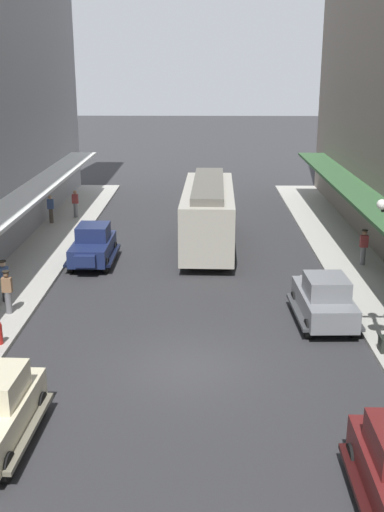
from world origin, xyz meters
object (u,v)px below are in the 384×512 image
at_px(pedestrian_4, 364,247).
at_px(pedestrian_5, 75,203).
at_px(parked_car_0, 93,244).
at_px(pedestrian_0, 8,292).
at_px(pedestrian_1, 4,280).
at_px(streetcar, 208,212).
at_px(parked_car_2, 324,298).
at_px(pedestrian_2, 51,209).

bearing_deg(pedestrian_4, pedestrian_5, 148.64).
bearing_deg(parked_car_0, pedestrian_0, -107.18).
bearing_deg(pedestrian_0, pedestrian_1, 112.15).
xyz_separation_m(pedestrian_0, pedestrian_5, (-0.50, 15.49, -0.02)).
bearing_deg(parked_car_0, streetcar, 27.21).
distance_m(pedestrian_1, pedestrian_4, 16.00).
bearing_deg(pedestrian_0, parked_car_2, -1.60).
distance_m(pedestrian_0, pedestrian_5, 15.50).
xyz_separation_m(pedestrian_1, pedestrian_4, (15.21, 4.98, 0.00)).
bearing_deg(pedestrian_2, streetcar, -26.16).
distance_m(streetcar, pedestrian_0, 12.13).
bearing_deg(pedestrian_2, parked_car_0, -63.11).
xyz_separation_m(parked_car_0, parked_car_2, (9.63, -6.99, 0.00)).
distance_m(streetcar, pedestrian_2, 10.27).
distance_m(pedestrian_2, pedestrian_5, 1.90).
relative_size(parked_car_2, pedestrian_5, 2.62).
distance_m(pedestrian_0, pedestrian_2, 14.08).
distance_m(streetcar, pedestrian_4, 7.93).
height_order(pedestrian_0, pedestrian_4, same).
distance_m(parked_car_0, pedestrian_0, 6.97).
distance_m(parked_car_0, pedestrian_2, 8.21).
bearing_deg(parked_car_0, pedestrian_2, 116.89).
relative_size(pedestrian_0, pedestrian_2, 1.02).
height_order(parked_car_0, parked_car_2, same).
xyz_separation_m(parked_car_0, pedestrian_0, (-2.06, -6.66, 0.07)).
height_order(parked_car_2, pedestrian_2, parked_car_2).
distance_m(parked_car_2, pedestrian_2, 19.56).
bearing_deg(pedestrian_4, parked_car_2, -114.76).
bearing_deg(parked_car_2, streetcar, 112.99).
bearing_deg(pedestrian_2, parked_car_2, -47.01).
bearing_deg(parked_car_2, pedestrian_1, 172.65).
xyz_separation_m(pedestrian_2, pedestrian_4, (16.36, -7.76, 0.02)).
xyz_separation_m(pedestrian_4, pedestrian_5, (-15.21, 9.27, -0.02)).
bearing_deg(parked_car_2, parked_car_0, 144.02).
height_order(pedestrian_2, pedestrian_4, pedestrian_4).
height_order(parked_car_0, pedestrian_4, parked_car_0).
distance_m(parked_car_2, streetcar, 10.69).
distance_m(parked_car_2, pedestrian_5, 19.97).
xyz_separation_m(pedestrian_1, pedestrian_2, (-1.15, 12.74, -0.02)).
xyz_separation_m(streetcar, pedestrian_4, (7.18, -3.25, -0.89)).
xyz_separation_m(streetcar, pedestrian_0, (-7.53, -9.47, -0.89)).
bearing_deg(pedestrian_1, pedestrian_0, -67.85).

